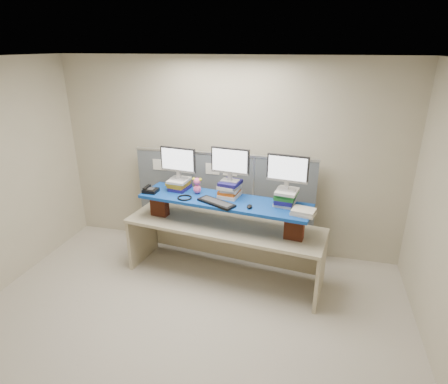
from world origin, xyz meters
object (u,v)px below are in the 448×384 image
(keyboard, at_px, (216,203))
(desk_phone, at_px, (150,190))
(blue_board, at_px, (224,201))
(monitor_right, at_px, (288,170))
(monitor_left, at_px, (178,161))
(monitor_center, at_px, (230,163))
(desk, at_px, (224,235))

(keyboard, relative_size, desk_phone, 2.80)
(blue_board, xyz_separation_m, keyboard, (-0.06, -0.15, 0.03))
(blue_board, height_order, monitor_right, monitor_right)
(monitor_left, height_order, monitor_right, monitor_right)
(monitor_center, xyz_separation_m, desk_phone, (-1.04, -0.11, -0.42))
(monitor_right, height_order, keyboard, monitor_right)
(keyboard, bearing_deg, desk, 96.67)
(monitor_center, height_order, keyboard, monitor_center)
(monitor_center, relative_size, monitor_right, 1.00)
(blue_board, distance_m, desk_phone, 1.00)
(monitor_center, xyz_separation_m, keyboard, (-0.10, -0.27, -0.44))
(desk_phone, bearing_deg, monitor_center, 7.22)
(monitor_center, bearing_deg, desk, -105.80)
(blue_board, distance_m, keyboard, 0.17)
(monitor_center, xyz_separation_m, monitor_right, (0.71, -0.09, -0.01))
(desk, xyz_separation_m, monitor_right, (0.76, 0.02, 0.94))
(desk, xyz_separation_m, blue_board, (-0.00, 0.00, 0.48))
(keyboard, xyz_separation_m, desk_phone, (-0.94, 0.16, 0.01))
(monitor_left, bearing_deg, desk_phone, -141.79)
(desk, height_order, keyboard, keyboard)
(monitor_center, distance_m, keyboard, 0.52)
(monitor_center, distance_m, desk_phone, 1.13)
(monitor_left, height_order, desk_phone, monitor_left)
(monitor_right, bearing_deg, monitor_left, -180.00)
(monitor_center, bearing_deg, blue_board, -105.80)
(monitor_left, relative_size, monitor_right, 1.00)
(monitor_left, distance_m, desk_phone, 0.53)
(monitor_right, bearing_deg, desk_phone, -172.22)
(desk, bearing_deg, monitor_center, 74.20)
(desk_phone, bearing_deg, monitor_right, 1.93)
(desk, height_order, monitor_center, monitor_center)
(blue_board, height_order, desk_phone, desk_phone)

